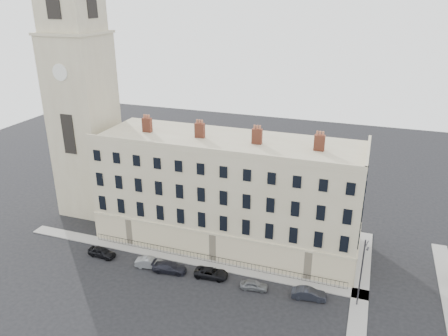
{
  "coord_description": "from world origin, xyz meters",
  "views": [
    {
      "loc": [
        11.69,
        -40.36,
        33.21
      ],
      "look_at": [
        -5.84,
        10.0,
        11.83
      ],
      "focal_mm": 35.0,
      "sensor_mm": 36.0,
      "label": 1
    }
  ],
  "objects": [
    {
      "name": "railings",
      "position": [
        -6.0,
        5.4,
        0.55
      ],
      "size": [
        35.0,
        0.04,
        0.96
      ],
      "color": "black",
      "rests_on": "ground"
    },
    {
      "name": "streetlamp",
      "position": [
        12.76,
        2.81,
        4.79
      ],
      "size": [
        0.51,
        1.85,
        8.63
      ],
      "rotation": [
        0.0,
        0.0,
        -0.19
      ],
      "color": "#343439",
      "rests_on": "ground"
    },
    {
      "name": "car_b",
      "position": [
        -13.1,
        1.86,
        0.66
      ],
      "size": [
        4.17,
        2.0,
        1.32
      ],
      "primitive_type": "imported",
      "rotation": [
        0.0,
        0.0,
        1.73
      ],
      "color": "slate",
      "rests_on": "ground"
    },
    {
      "name": "church_tower",
      "position": [
        -30.0,
        14.0,
        18.66
      ],
      "size": [
        8.0,
        8.13,
        44.0
      ],
      "color": "tan",
      "rests_on": "ground"
    },
    {
      "name": "car_f",
      "position": [
        7.32,
        2.29,
        0.66
      ],
      "size": [
        4.16,
        1.95,
        1.32
      ],
      "primitive_type": "imported",
      "rotation": [
        0.0,
        0.0,
        1.71
      ],
      "color": "black",
      "rests_on": "ground"
    },
    {
      "name": "car_a",
      "position": [
        -20.57,
        1.94,
        0.66
      ],
      "size": [
        3.99,
        1.82,
        1.33
      ],
      "primitive_type": "imported",
      "rotation": [
        0.0,
        0.0,
        1.51
      ],
      "color": "black",
      "rests_on": "ground"
    },
    {
      "name": "car_d",
      "position": [
        -4.9,
        2.45,
        0.59
      ],
      "size": [
        4.42,
        2.32,
        1.19
      ],
      "primitive_type": "imported",
      "rotation": [
        0.0,
        0.0,
        1.66
      ],
      "color": "black",
      "rests_on": "ground"
    },
    {
      "name": "pavement_adjacent",
      "position": [
        23.0,
        10.0,
        0.06
      ],
      "size": [
        2.0,
        20.0,
        0.12
      ],
      "primitive_type": "cube",
      "color": "gray",
      "rests_on": "ground"
    },
    {
      "name": "car_c",
      "position": [
        -10.36,
        1.77,
        0.65
      ],
      "size": [
        4.65,
        2.35,
        1.29
      ],
      "primitive_type": "imported",
      "rotation": [
        0.0,
        0.0,
        1.69
      ],
      "color": "black",
      "rests_on": "ground"
    },
    {
      "name": "pavement_east_return",
      "position": [
        13.0,
        8.0,
        0.06
      ],
      "size": [
        2.0,
        24.0,
        0.12
      ],
      "primitive_type": "cube",
      "color": "gray",
      "rests_on": "ground"
    },
    {
      "name": "terrace",
      "position": [
        -5.97,
        11.97,
        7.5
      ],
      "size": [
        36.22,
        12.22,
        17.0
      ],
      "color": "tan",
      "rests_on": "ground"
    },
    {
      "name": "car_e",
      "position": [
        0.8,
        1.89,
        0.58
      ],
      "size": [
        3.52,
        1.76,
        1.15
      ],
      "primitive_type": "imported",
      "rotation": [
        0.0,
        0.0,
        1.69
      ],
      "color": "slate",
      "rests_on": "ground"
    },
    {
      "name": "ground",
      "position": [
        0.0,
        0.0,
        0.0
      ],
      "size": [
        160.0,
        160.0,
        0.0
      ],
      "primitive_type": "plane",
      "color": "black",
      "rests_on": "ground"
    },
    {
      "name": "pavement_terrace",
      "position": [
        -10.0,
        5.0,
        0.06
      ],
      "size": [
        48.0,
        2.0,
        0.12
      ],
      "primitive_type": "cube",
      "color": "gray",
      "rests_on": "ground"
    }
  ]
}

